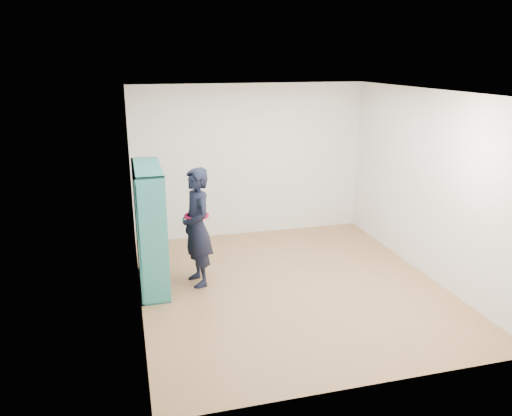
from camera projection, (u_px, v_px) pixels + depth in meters
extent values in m
plane|color=olive|center=(290.00, 286.00, 6.84)|extent=(4.50, 4.50, 0.00)
plane|color=white|center=(295.00, 92.00, 6.08)|extent=(4.50, 4.50, 0.00)
cube|color=silver|center=(134.00, 206.00, 5.97)|extent=(0.02, 4.50, 2.60)
cube|color=silver|center=(428.00, 185.00, 6.95)|extent=(0.02, 4.50, 2.60)
cube|color=silver|center=(250.00, 161.00, 8.54)|extent=(4.00, 0.02, 2.60)
cube|color=silver|center=(375.00, 260.00, 4.38)|extent=(4.00, 0.02, 2.60)
cube|color=teal|center=(153.00, 243.00, 6.09)|extent=(0.36, 0.03, 1.66)
cube|color=teal|center=(148.00, 214.00, 7.21)|extent=(0.36, 0.03, 1.66)
cube|color=teal|center=(154.00, 283.00, 6.89)|extent=(0.36, 1.25, 0.03)
cube|color=teal|center=(146.00, 167.00, 6.41)|extent=(0.36, 1.25, 0.03)
cube|color=teal|center=(137.00, 228.00, 6.61)|extent=(0.03, 1.25, 1.66)
cube|color=teal|center=(151.00, 232.00, 6.47)|extent=(0.34, 0.03, 1.61)
cube|color=teal|center=(149.00, 223.00, 6.83)|extent=(0.34, 0.03, 1.61)
cube|color=teal|center=(152.00, 255.00, 6.77)|extent=(0.34, 1.19, 0.03)
cube|color=teal|center=(150.00, 227.00, 6.65)|extent=(0.34, 1.19, 0.03)
cube|color=teal|center=(148.00, 198.00, 6.53)|extent=(0.34, 1.19, 0.03)
cube|color=beige|center=(157.00, 292.00, 6.50)|extent=(0.23, 0.15, 0.06)
cube|color=black|center=(156.00, 258.00, 6.31)|extent=(0.19, 0.17, 0.26)
cube|color=maroon|center=(154.00, 228.00, 6.19)|extent=(0.19, 0.17, 0.24)
cube|color=silver|center=(152.00, 202.00, 6.15)|extent=(0.23, 0.15, 0.09)
cube|color=navy|center=(156.00, 274.00, 6.79)|extent=(0.19, 0.17, 0.28)
cube|color=brown|center=(154.00, 247.00, 6.68)|extent=(0.19, 0.17, 0.26)
cube|color=#BFB28C|center=(152.00, 224.00, 6.64)|extent=(0.23, 0.15, 0.06)
cube|color=#26594C|center=(150.00, 190.00, 6.45)|extent=(0.19, 0.17, 0.23)
cube|color=beige|center=(154.00, 264.00, 7.17)|extent=(0.19, 0.17, 0.22)
cube|color=black|center=(152.00, 242.00, 7.12)|extent=(0.23, 0.15, 0.06)
cube|color=maroon|center=(151.00, 211.00, 6.93)|extent=(0.19, 0.17, 0.23)
cube|color=silver|center=(149.00, 182.00, 6.81)|extent=(0.19, 0.17, 0.26)
imported|color=black|center=(197.00, 227.00, 6.69)|extent=(0.50, 0.66, 1.63)
torus|color=#A00C3A|center=(197.00, 216.00, 6.65)|extent=(0.40, 0.40, 0.04)
cube|color=silver|center=(183.00, 220.00, 6.67)|extent=(0.03, 0.09, 0.12)
cube|color=black|center=(183.00, 220.00, 6.67)|extent=(0.03, 0.09, 0.12)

